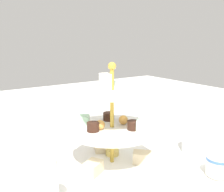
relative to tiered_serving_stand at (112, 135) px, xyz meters
The scene contains 7 objects.
ground_plane 0.08m from the tiered_serving_stand, behind, with size 2.40×2.40×0.00m, color white.
tiered_serving_stand is the anchor object (origin of this frame).
water_glass_tall_right 0.25m from the tiered_serving_stand, 113.57° to the left, with size 0.07×0.07×0.12m, color silver.
water_glass_short_left 0.25m from the tiered_serving_stand, 106.82° to the right, with size 0.06×0.06×0.07m, color silver.
teacup_with_saucer 0.27m from the tiered_serving_stand, 137.81° to the right, with size 0.09×0.09×0.05m.
butter_knife_left 0.31m from the tiered_serving_stand, 33.30° to the left, with size 0.17×0.01×0.00m, color silver.
water_glass_mid_back 0.22m from the tiered_serving_stand, 49.49° to the right, with size 0.06×0.06×0.09m, color silver.
Camera 1 is at (-0.53, 0.36, 0.33)m, focal length 42.81 mm.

